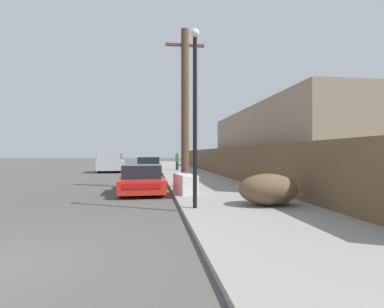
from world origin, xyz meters
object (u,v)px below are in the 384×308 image
at_px(parked_sports_car_red, 141,180).
at_px(street_lamp, 195,105).
at_px(discarded_fridge, 185,184).
at_px(pickup_truck, 111,162).
at_px(brush_pile, 268,189).
at_px(pedestrian, 177,161).
at_px(utility_pole, 185,107).
at_px(car_parked_mid, 150,167).
at_px(car_parked_far, 151,164).

distance_m(parked_sports_car_red, street_lamp, 5.45).
relative_size(discarded_fridge, pickup_truck, 0.31).
relative_size(street_lamp, brush_pile, 2.86).
bearing_deg(pedestrian, utility_pole, -93.33).
bearing_deg(brush_pile, pedestrian, 93.37).
height_order(car_parked_mid, street_lamp, street_lamp).
height_order(car_parked_mid, utility_pole, utility_pole).
xyz_separation_m(parked_sports_car_red, car_parked_far, (0.37, 17.72, 0.04)).
bearing_deg(pickup_truck, pedestrian, 176.88).
distance_m(discarded_fridge, pickup_truck, 16.99).
bearing_deg(discarded_fridge, pickup_truck, 99.70).
distance_m(car_parked_far, utility_pole, 17.28).
xyz_separation_m(car_parked_far, pedestrian, (2.41, -2.90, 0.36)).
bearing_deg(pedestrian, car_parked_mid, -117.31).
bearing_deg(pickup_truck, car_parked_mid, 122.84).
bearing_deg(street_lamp, car_parked_far, 93.32).
distance_m(pickup_truck, pedestrian, 6.01).
bearing_deg(pedestrian, street_lamp, -93.31).
bearing_deg(car_parked_far, utility_pole, -85.48).
height_order(discarded_fridge, pickup_truck, pickup_truck).
relative_size(utility_pole, street_lamp, 1.43).
distance_m(pickup_truck, utility_pole, 15.30).
xyz_separation_m(utility_pole, brush_pile, (1.94, -5.21, -3.26)).
bearing_deg(car_parked_far, discarded_fridge, -86.77).
bearing_deg(utility_pole, car_parked_mid, 100.60).
xyz_separation_m(utility_pole, pedestrian, (0.81, 13.99, -2.90)).
distance_m(car_parked_mid, pedestrian, 5.50).
xyz_separation_m(parked_sports_car_red, pickup_truck, (-3.22, 14.92, 0.37)).
relative_size(parked_sports_car_red, car_parked_mid, 0.92).
bearing_deg(brush_pile, pickup_truck, 110.31).
height_order(car_parked_far, pedestrian, pedestrian).
distance_m(car_parked_mid, utility_pole, 9.81).
bearing_deg(brush_pile, street_lamp, -175.51).
bearing_deg(car_parked_mid, car_parked_far, 92.27).
distance_m(discarded_fridge, utility_pole, 4.00).
bearing_deg(utility_pole, parked_sports_car_red, -157.08).
xyz_separation_m(brush_pile, pedestrian, (-1.13, 19.20, 0.36)).
bearing_deg(pickup_truck, brush_pile, 108.08).
distance_m(parked_sports_car_red, pickup_truck, 15.27).
bearing_deg(utility_pole, street_lamp, -93.27).
height_order(utility_pole, street_lamp, utility_pole).
bearing_deg(car_parked_mid, street_lamp, -81.45).
height_order(car_parked_mid, car_parked_far, car_parked_mid).
bearing_deg(parked_sports_car_red, pickup_truck, 99.56).
distance_m(utility_pole, brush_pile, 6.44).
distance_m(discarded_fridge, brush_pile, 3.75).
relative_size(utility_pole, brush_pile, 4.10).
height_order(pickup_truck, brush_pile, pickup_truck).
distance_m(car_parked_far, brush_pile, 22.38).
height_order(discarded_fridge, car_parked_far, car_parked_far).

